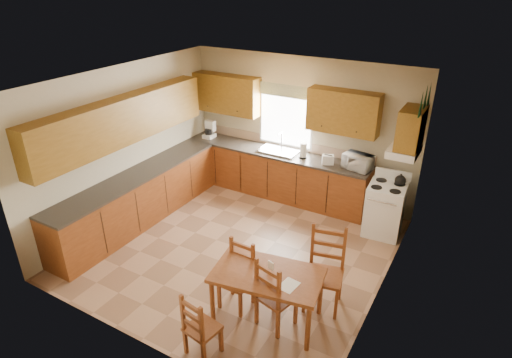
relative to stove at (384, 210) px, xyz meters
The scene contains 35 objects.
floor 2.51m from the stove, 139.42° to the right, with size 4.50×4.50×0.00m, color #9F7659.
ceiling 3.35m from the stove, 139.42° to the right, with size 4.50×4.50×0.00m, color olive.
wall_left 4.53m from the stove, 158.70° to the right, with size 4.50×4.50×0.00m, color beige.
wall_right 1.89m from the stove, 77.06° to the right, with size 4.50×4.50×0.00m, color beige.
wall_back 2.19m from the stove, 161.21° to the left, with size 4.50×4.50×0.00m, color beige.
wall_front 4.39m from the stove, 115.97° to the right, with size 4.50×4.50×0.00m, color beige.
lower_cab_back 2.28m from the stove, behind, with size 3.75×0.60×0.88m, color brown.
lower_cab_left 4.22m from the stove, 155.32° to the right, with size 0.60×3.60×0.88m, color brown.
counter_back 2.33m from the stove, behind, with size 3.75×0.63×0.04m, color #37302A.
counter_left 4.24m from the stove, 155.32° to the right, with size 0.63×3.60×0.04m, color #37302A.
backsplash 2.41m from the stove, 164.40° to the left, with size 3.75×0.01×0.18m, color tan.
upper_cab_back_left 3.74m from the stove, behind, with size 1.41×0.33×0.75m, color brown.
upper_cab_back_right 1.81m from the stove, 154.99° to the left, with size 1.25×0.33×0.75m, color brown.
upper_cab_left 4.56m from the stove, 156.06° to the right, with size 0.33×3.60×0.75m, color brown.
upper_cab_stove 1.48m from the stove, 11.24° to the left, with size 0.33×0.62×0.62m, color brown.
range_hood 1.09m from the stove, 14.84° to the left, with size 0.44×0.62×0.12m, color white.
window_frame 2.52m from the stove, 164.37° to the left, with size 1.13×0.02×1.18m, color white.
window_pane 2.52m from the stove, 164.50° to the left, with size 1.05×0.01×1.10m, color white.
window_valance 2.77m from the stove, 165.11° to the left, with size 1.19×0.01×0.24m, color #4D663D.
sink_basin 2.26m from the stove, behind, with size 0.75×0.45×0.04m, color silver.
pine_decal_a 1.99m from the stove, 40.34° to the right, with size 0.22×0.22×0.36m, color #154420.
pine_decal_b 2.01m from the stove, ahead, with size 0.22×0.22×0.36m, color #154420.
pine_decal_c 2.00m from the stove, 47.47° to the left, with size 0.22×0.22×0.36m, color #154420.
stove is the anchor object (origin of this frame).
coffeemaker 3.86m from the stove, behind, with size 0.18×0.21×0.30m, color white.
paper_towel 1.81m from the stove, 168.83° to the left, with size 0.12×0.12×0.28m, color white.
toaster 1.32m from the stove, 166.29° to the left, with size 0.20×0.13×0.17m, color white.
microwave 0.95m from the stove, 151.88° to the left, with size 0.45×0.32×0.27m, color white.
dining_table 2.85m from the stove, 105.04° to the right, with size 1.34×0.77×0.72m, color brown.
chair_near_left 2.84m from the stove, 102.17° to the right, with size 0.42×0.40×0.99m, color brown.
chair_near_right 3.77m from the stove, 107.29° to the right, with size 0.36×0.34×0.85m, color brown.
chair_far_left 3.00m from the stove, 113.75° to the right, with size 0.39×0.37×0.93m, color brown.
chair_far_right 2.20m from the stove, 95.63° to the right, with size 0.47×0.45×1.12m, color brown.
table_paper 2.87m from the stove, 98.36° to the right, with size 0.19×0.25×0.00m, color white.
table_card 2.79m from the stove, 105.50° to the right, with size 0.09×0.02×0.12m, color white.
Camera 1 is at (3.10, -4.84, 4.04)m, focal length 30.00 mm.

